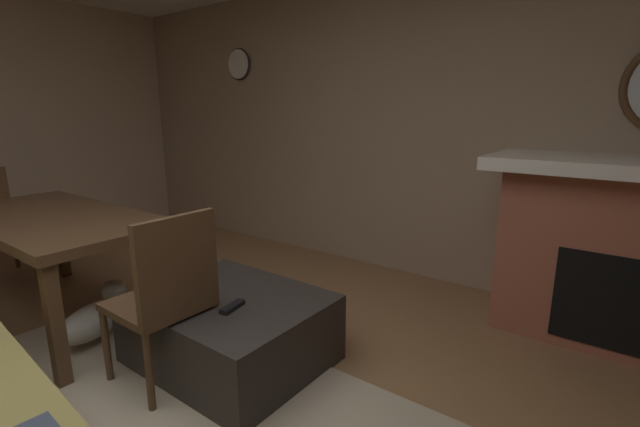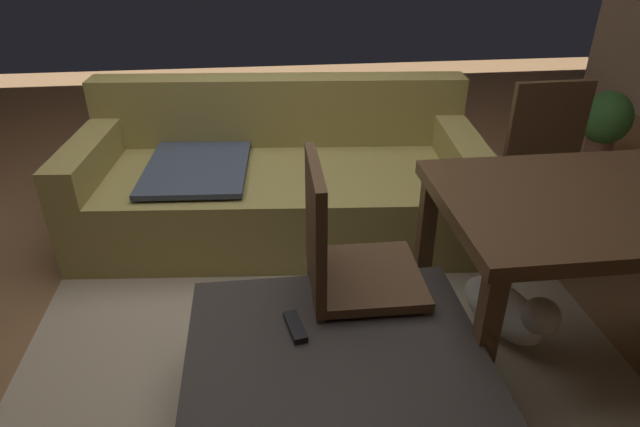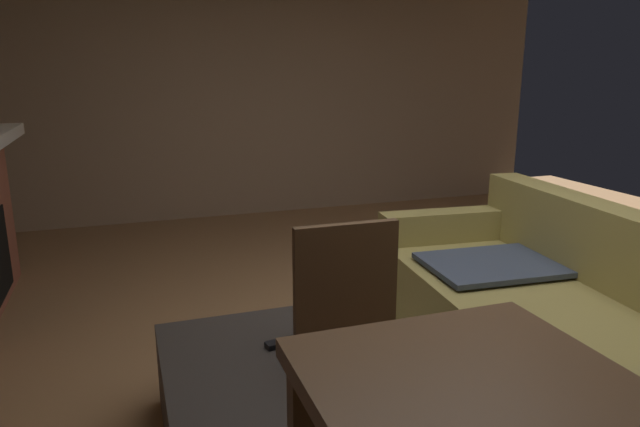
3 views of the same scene
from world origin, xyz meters
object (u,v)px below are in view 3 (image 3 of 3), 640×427
at_px(ottoman_coffee_table, 272,407).
at_px(dining_chair_west, 355,329).
at_px(couch, 557,320).
at_px(tv_remote, 284,342).

relative_size(ottoman_coffee_table, dining_chair_west, 1.10).
distance_m(couch, tv_remote, 1.43).
bearing_deg(tv_remote, ottoman_coffee_table, -46.02).
relative_size(couch, dining_chair_west, 2.53).
bearing_deg(couch, tv_remote, -90.25).
distance_m(ottoman_coffee_table, tv_remote, 0.26).
height_order(ottoman_coffee_table, tv_remote, tv_remote).
relative_size(couch, ottoman_coffee_table, 2.29).
height_order(couch, dining_chair_west, dining_chair_west).
relative_size(ottoman_coffee_table, tv_remote, 6.42).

